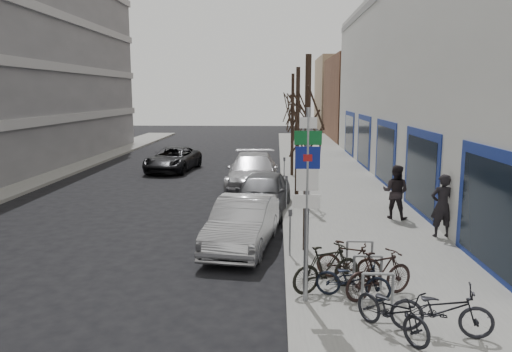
# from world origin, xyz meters

# --- Properties ---
(ground) EXTENTS (120.00, 120.00, 0.00)m
(ground) POSITION_xyz_m (0.00, 0.00, 0.00)
(ground) COLOR black
(ground) RESTS_ON ground
(sidewalk_east) EXTENTS (5.00, 70.00, 0.15)m
(sidewalk_east) POSITION_xyz_m (4.50, 10.00, 0.07)
(sidewalk_east) COLOR slate
(sidewalk_east) RESTS_ON ground
(brick_building_far) EXTENTS (12.00, 14.00, 8.00)m
(brick_building_far) POSITION_xyz_m (13.00, 40.00, 4.00)
(brick_building_far) COLOR brown
(brick_building_far) RESTS_ON ground
(tan_building_far) EXTENTS (13.00, 12.00, 9.00)m
(tan_building_far) POSITION_xyz_m (13.50, 55.00, 4.50)
(tan_building_far) COLOR #937A5B
(tan_building_far) RESTS_ON ground
(highway_sign_pole) EXTENTS (0.55, 0.10, 4.20)m
(highway_sign_pole) POSITION_xyz_m (2.40, -0.01, 2.46)
(highway_sign_pole) COLOR gray
(highway_sign_pole) RESTS_ON ground
(bike_rack) EXTENTS (0.66, 2.26, 0.83)m
(bike_rack) POSITION_xyz_m (3.80, 0.60, 0.66)
(bike_rack) COLOR gray
(bike_rack) RESTS_ON sidewalk_east
(tree_near) EXTENTS (1.80, 1.80, 5.50)m
(tree_near) POSITION_xyz_m (2.60, 3.50, 4.10)
(tree_near) COLOR black
(tree_near) RESTS_ON ground
(tree_mid) EXTENTS (1.80, 1.80, 5.50)m
(tree_mid) POSITION_xyz_m (2.60, 10.00, 4.10)
(tree_mid) COLOR black
(tree_mid) RESTS_ON ground
(tree_far) EXTENTS (1.80, 1.80, 5.50)m
(tree_far) POSITION_xyz_m (2.60, 16.50, 4.10)
(tree_far) COLOR black
(tree_far) RESTS_ON ground
(meter_front) EXTENTS (0.10, 0.08, 1.27)m
(meter_front) POSITION_xyz_m (2.15, 3.00, 0.92)
(meter_front) COLOR gray
(meter_front) RESTS_ON sidewalk_east
(meter_mid) EXTENTS (0.10, 0.08, 1.27)m
(meter_mid) POSITION_xyz_m (2.15, 8.50, 0.92)
(meter_mid) COLOR gray
(meter_mid) RESTS_ON sidewalk_east
(meter_back) EXTENTS (0.10, 0.08, 1.27)m
(meter_back) POSITION_xyz_m (2.15, 14.00, 0.92)
(meter_back) COLOR gray
(meter_back) RESTS_ON sidewalk_east
(bike_near_left) EXTENTS (1.40, 1.73, 1.06)m
(bike_near_left) POSITION_xyz_m (3.88, -1.44, 0.68)
(bike_near_left) COLOR black
(bike_near_left) RESTS_ON sidewalk_east
(bike_near_right) EXTENTS (1.80, 1.31, 1.07)m
(bike_near_right) POSITION_xyz_m (3.98, 0.21, 0.69)
(bike_near_right) COLOR black
(bike_near_right) RESTS_ON sidewalk_east
(bike_mid_curb) EXTENTS (1.68, 0.93, 0.98)m
(bike_mid_curb) POSITION_xyz_m (3.42, 0.18, 0.64)
(bike_mid_curb) COLOR black
(bike_mid_curb) RESTS_ON sidewalk_east
(bike_mid_inner) EXTENTS (1.80, 1.31, 1.07)m
(bike_mid_inner) POSITION_xyz_m (2.90, 0.57, 0.69)
(bike_mid_inner) COLOR black
(bike_mid_inner) RESTS_ON sidewalk_east
(bike_far_curb) EXTENTS (1.87, 0.94, 1.10)m
(bike_far_curb) POSITION_xyz_m (4.77, -1.39, 0.70)
(bike_far_curb) COLOR black
(bike_far_curb) RESTS_ON sidewalk_east
(bike_far_inner) EXTENTS (1.63, 0.98, 0.95)m
(bike_far_inner) POSITION_xyz_m (3.48, 1.22, 0.63)
(bike_far_inner) COLOR black
(bike_far_inner) RESTS_ON sidewalk_east
(parked_car_front) EXTENTS (2.16, 4.63, 1.47)m
(parked_car_front) POSITION_xyz_m (0.80, 4.07, 0.73)
(parked_car_front) COLOR #B0B0B5
(parked_car_front) RESTS_ON ground
(parked_car_mid) EXTENTS (2.43, 4.77, 1.56)m
(parked_car_mid) POSITION_xyz_m (1.24, 8.43, 0.78)
(parked_car_mid) COLOR #4B4C50
(parked_car_mid) RESTS_ON ground
(parked_car_back) EXTENTS (2.41, 5.84, 1.69)m
(parked_car_back) POSITION_xyz_m (0.68, 12.97, 0.84)
(parked_car_back) COLOR #A2A1A6
(parked_car_back) RESTS_ON ground
(lane_car) EXTENTS (2.90, 5.23, 1.39)m
(lane_car) POSITION_xyz_m (-4.26, 18.56, 0.69)
(lane_car) COLOR black
(lane_car) RESTS_ON ground
(pedestrian_near) EXTENTS (0.74, 0.51, 1.94)m
(pedestrian_near) POSITION_xyz_m (6.80, 4.96, 1.12)
(pedestrian_near) COLOR black
(pedestrian_near) RESTS_ON sidewalk_east
(pedestrian_far) EXTENTS (0.85, 0.75, 1.91)m
(pedestrian_far) POSITION_xyz_m (5.92, 7.21, 1.11)
(pedestrian_far) COLOR black
(pedestrian_far) RESTS_ON sidewalk_east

